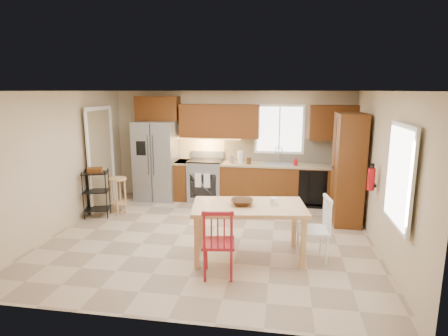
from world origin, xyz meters
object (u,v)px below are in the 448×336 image
chair_red (218,242)px  chair_white (313,229)px  dining_table (249,232)px  table_bowl (242,205)px  refrigerator (157,161)px  soap_bottle (296,161)px  bar_stool (118,195)px  range_stove (206,181)px  fire_extinguisher (371,179)px  pantry (348,169)px  utility_cart (96,194)px  table_jar (274,203)px

chair_red → chair_white: same height
dining_table → table_bowl: size_ratio=4.94×
refrigerator → table_bowl: 3.67m
soap_bottle → chair_white: (0.20, -2.76, -0.50)m
bar_stool → chair_red: bearing=-46.6°
chair_white → range_stove: bearing=29.7°
soap_bottle → fire_extinguisher: fire_extinguisher is taller
refrigerator → bar_stool: (-0.44, -1.16, -0.54)m
fire_extinguisher → bar_stool: size_ratio=0.48×
refrigerator → dining_table: bearing=-49.3°
fire_extinguisher → table_bowl: bearing=-156.9°
pantry → bar_stool: size_ratio=2.80×
utility_cart → pantry: bearing=-9.9°
refrigerator → chair_red: size_ratio=1.85×
range_stove → pantry: 3.19m
range_stove → table_bowl: range_stove is taller
range_stove → chair_red: (0.93, -3.54, 0.03)m
range_stove → table_bowl: bearing=-67.9°
pantry → chair_red: (-2.05, -2.56, -0.56)m
table_jar → soap_bottle: bearing=81.9°
fire_extinguisher → chair_red: fire_extinguisher is taller
pantry → table_jar: bearing=-126.5°
soap_bottle → bar_stool: size_ratio=0.26×
bar_stool → utility_cart: utility_cart is taller
pantry → utility_cart: size_ratio=2.19×
refrigerator → chair_white: 4.40m
refrigerator → pantry: size_ratio=0.87×
fire_extinguisher → table_jar: bearing=-153.9°
chair_red → chair_white: bearing=19.9°
table_jar → chair_white: bearing=-5.3°
chair_red → dining_table: bearing=53.3°
dining_table → chair_white: size_ratio=1.70×
dining_table → fire_extinguisher: bearing=15.9°
table_bowl → utility_cart: utility_cart is taller
range_stove → bar_stool: size_ratio=1.23×
table_bowl → bar_stool: (-2.77, 1.67, -0.45)m
table_jar → dining_table: bearing=-164.1°
chair_white → table_jar: 0.69m
fire_extinguisher → range_stove: bearing=147.4°
pantry → fire_extinguisher: (0.20, -1.05, 0.05)m
dining_table → bar_stool: (-2.87, 1.67, -0.03)m
chair_red → bar_stool: chair_red is taller
table_jar → utility_cart: (-3.56, 1.27, -0.38)m
chair_red → table_bowl: (0.25, 0.65, 0.33)m
soap_bottle → table_jar: soap_bottle is taller
table_bowl → table_jar: bearing=12.5°
fire_extinguisher → table_jar: 1.72m
refrigerator → pantry: bearing=-12.6°
fire_extinguisher → utility_cart: bearing=174.2°
fire_extinguisher → soap_bottle: bearing=120.5°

